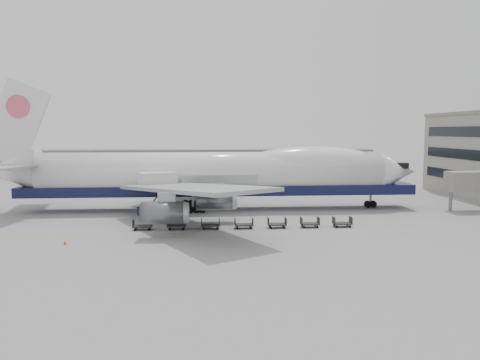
{
  "coord_description": "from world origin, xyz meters",
  "views": [
    {
      "loc": [
        -1.04,
        -59.72,
        12.12
      ],
      "look_at": [
        3.77,
        6.0,
        5.19
      ],
      "focal_mm": 35.0,
      "sensor_mm": 36.0,
      "label": 1
    }
  ],
  "objects": [
    {
      "name": "apron_line",
      "position": [
        0.0,
        -6.0,
        0.01
      ],
      "size": [
        60.0,
        0.15,
        0.01
      ],
      "primitive_type": "cube",
      "color": "gold",
      "rests_on": "ground"
    },
    {
      "name": "dolly_5",
      "position": [
        11.98,
        -2.47,
        0.53
      ],
      "size": [
        2.3,
        1.35,
        1.3
      ],
      "color": "#2D2D30",
      "rests_on": "ground"
    },
    {
      "name": "dolly_4",
      "position": [
        7.81,
        -2.47,
        0.53
      ],
      "size": [
        2.3,
        1.35,
        1.3
      ],
      "color": "#2D2D30",
      "rests_on": "ground"
    },
    {
      "name": "ground",
      "position": [
        0.0,
        0.0,
        0.0
      ],
      "size": [
        260.0,
        260.0,
        0.0
      ],
      "primitive_type": "plane",
      "color": "gray",
      "rests_on": "ground"
    },
    {
      "name": "traffic_cone",
      "position": [
        -16.15,
        -9.56,
        0.23
      ],
      "size": [
        0.33,
        0.33,
        0.49
      ],
      "rotation": [
        0.0,
        0.0,
        0.33
      ],
      "color": "#DC3E0B",
      "rests_on": "ground"
    },
    {
      "name": "hangar",
      "position": [
        -10.0,
        70.0,
        3.5
      ],
      "size": [
        110.0,
        8.0,
        7.0
      ],
      "primitive_type": "cube",
      "color": "slate",
      "rests_on": "ground"
    },
    {
      "name": "airliner",
      "position": [
        0.64,
        12.0,
        5.62
      ],
      "size": [
        67.0,
        55.3,
        19.98
      ],
      "color": "white",
      "rests_on": "ground"
    },
    {
      "name": "dolly_0",
      "position": [
        -8.89,
        -2.47,
        0.53
      ],
      "size": [
        2.3,
        1.35,
        1.3
      ],
      "color": "#2D2D30",
      "rests_on": "ground"
    },
    {
      "name": "dolly_1",
      "position": [
        -4.72,
        -2.47,
        0.53
      ],
      "size": [
        2.3,
        1.35,
        1.3
      ],
      "color": "#2D2D30",
      "rests_on": "ground"
    },
    {
      "name": "dolly_2",
      "position": [
        -0.54,
        -2.47,
        0.53
      ],
      "size": [
        2.3,
        1.35,
        1.3
      ],
      "color": "#2D2D30",
      "rests_on": "ground"
    },
    {
      "name": "dolly_6",
      "position": [
        16.16,
        -2.47,
        0.53
      ],
      "size": [
        2.3,
        1.35,
        1.3
      ],
      "color": "#2D2D30",
      "rests_on": "ground"
    },
    {
      "name": "dolly_3",
      "position": [
        3.63,
        -2.47,
        0.53
      ],
      "size": [
        2.3,
        1.35,
        1.3
      ],
      "color": "#2D2D30",
      "rests_on": "ground"
    },
    {
      "name": "catering_truck",
      "position": [
        -8.01,
        7.82,
        3.46
      ],
      "size": [
        6.08,
        5.25,
        6.21
      ],
      "rotation": [
        0.0,
        0.0,
        0.43
      ],
      "color": "#161744",
      "rests_on": "ground"
    }
  ]
}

